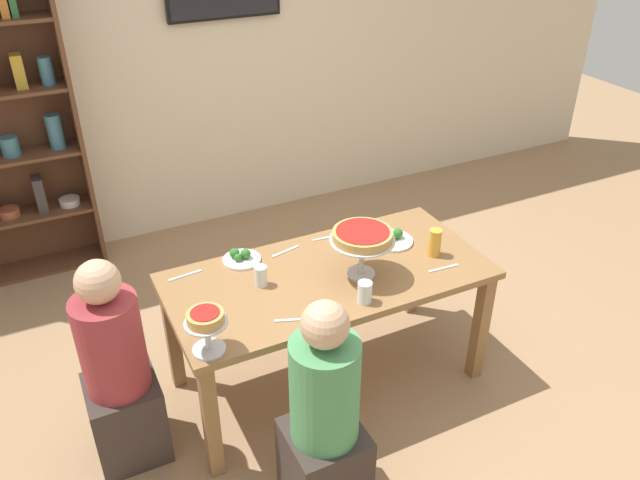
# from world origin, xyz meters

# --- Properties ---
(ground_plane) EXTENTS (12.00, 12.00, 0.00)m
(ground_plane) POSITION_xyz_m (0.00, 0.00, 0.00)
(ground_plane) COLOR #9E7A56
(rear_partition) EXTENTS (8.00, 0.12, 2.80)m
(rear_partition) POSITION_xyz_m (0.00, 2.20, 1.40)
(rear_partition) COLOR beige
(rear_partition) RESTS_ON ground_plane
(dining_table) EXTENTS (1.70, 0.81, 0.74)m
(dining_table) POSITION_xyz_m (0.00, 0.00, 0.65)
(dining_table) COLOR olive
(dining_table) RESTS_ON ground_plane
(diner_near_left) EXTENTS (0.34, 0.34, 1.15)m
(diner_near_left) POSITION_xyz_m (-0.38, -0.72, 0.49)
(diner_near_left) COLOR #382D28
(diner_near_left) RESTS_ON ground_plane
(diner_head_west) EXTENTS (0.34, 0.34, 1.15)m
(diner_head_west) POSITION_xyz_m (-1.13, -0.03, 0.49)
(diner_head_west) COLOR #382D28
(diner_head_west) RESTS_ON ground_plane
(deep_dish_pizza_stand) EXTENTS (0.34, 0.34, 0.26)m
(deep_dish_pizza_stand) POSITION_xyz_m (0.15, -0.09, 0.96)
(deep_dish_pizza_stand) COLOR silver
(deep_dish_pizza_stand) RESTS_ON dining_table
(personal_pizza_stand) EXTENTS (0.19, 0.19, 0.21)m
(personal_pizza_stand) POSITION_xyz_m (-0.75, -0.31, 0.89)
(personal_pizza_stand) COLOR silver
(personal_pizza_stand) RESTS_ON dining_table
(salad_plate_near_diner) EXTENTS (0.21, 0.21, 0.07)m
(salad_plate_near_diner) POSITION_xyz_m (-0.37, 0.32, 0.76)
(salad_plate_near_diner) COLOR white
(salad_plate_near_diner) RESTS_ON dining_table
(salad_plate_far_diner) EXTENTS (0.24, 0.24, 0.07)m
(salad_plate_far_diner) POSITION_xyz_m (0.47, 0.13, 0.76)
(salad_plate_far_diner) COLOR white
(salad_plate_far_diner) RESTS_ON dining_table
(beer_glass_amber_tall) EXTENTS (0.07, 0.07, 0.16)m
(beer_glass_amber_tall) POSITION_xyz_m (0.60, -0.09, 0.82)
(beer_glass_amber_tall) COLOR gold
(beer_glass_amber_tall) RESTS_ON dining_table
(water_glass_clear_near) EXTENTS (0.07, 0.07, 0.11)m
(water_glass_clear_near) POSITION_xyz_m (0.05, -0.30, 0.80)
(water_glass_clear_near) COLOR white
(water_glass_clear_near) RESTS_ON dining_table
(water_glass_clear_far) EXTENTS (0.07, 0.07, 0.11)m
(water_glass_clear_far) POSITION_xyz_m (-0.36, 0.06, 0.79)
(water_glass_clear_far) COLOR white
(water_glass_clear_far) RESTS_ON dining_table
(cutlery_fork_near) EXTENTS (0.18, 0.04, 0.00)m
(cutlery_fork_near) POSITION_xyz_m (-0.68, 0.31, 0.74)
(cutlery_fork_near) COLOR silver
(cutlery_fork_near) RESTS_ON dining_table
(cutlery_knife_near) EXTENTS (0.17, 0.08, 0.00)m
(cutlery_knife_near) POSITION_xyz_m (-0.33, -0.28, 0.74)
(cutlery_knife_near) COLOR silver
(cutlery_knife_near) RESTS_ON dining_table
(cutlery_fork_far) EXTENTS (0.18, 0.03, 0.00)m
(cutlery_fork_far) POSITION_xyz_m (0.16, 0.33, 0.74)
(cutlery_fork_far) COLOR silver
(cutlery_fork_far) RESTS_ON dining_table
(cutlery_knife_far) EXTENTS (0.18, 0.06, 0.00)m
(cutlery_knife_far) POSITION_xyz_m (-0.12, 0.30, 0.74)
(cutlery_knife_far) COLOR silver
(cutlery_knife_far) RESTS_ON dining_table
(cutlery_spare_fork) EXTENTS (0.18, 0.03, 0.00)m
(cutlery_spare_fork) POSITION_xyz_m (0.57, -0.23, 0.74)
(cutlery_spare_fork) COLOR silver
(cutlery_spare_fork) RESTS_ON dining_table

